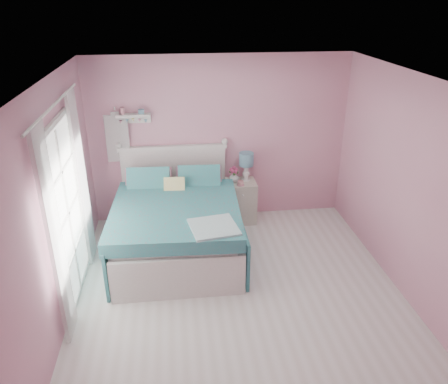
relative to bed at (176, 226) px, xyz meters
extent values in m
plane|color=silver|center=(0.74, -1.17, -0.42)|extent=(4.50, 4.50, 0.00)
plane|color=#CB809A|center=(0.74, 1.08, 0.88)|extent=(4.00, 0.00, 4.00)
plane|color=#CB809A|center=(0.74, -3.42, 0.88)|extent=(4.00, 0.00, 4.00)
plane|color=#CB809A|center=(-1.26, -1.17, 0.88)|extent=(0.00, 4.50, 4.50)
plane|color=#CB809A|center=(2.74, -1.17, 0.88)|extent=(0.00, 4.50, 4.50)
plane|color=white|center=(0.74, -1.17, 2.18)|extent=(4.50, 4.50, 0.00)
cube|color=silver|center=(0.00, -0.03, -0.19)|extent=(1.67, 2.15, 0.45)
cube|color=silver|center=(0.00, -0.03, 0.12)|extent=(1.61, 2.09, 0.16)
cube|color=silver|center=(0.00, 1.02, 0.18)|extent=(1.62, 0.07, 1.19)
cube|color=silver|center=(0.00, 1.02, 0.81)|extent=(1.68, 0.09, 0.06)
cube|color=silver|center=(0.00, -1.07, -0.14)|extent=(1.62, 0.06, 0.56)
cube|color=teal|center=(0.00, -0.18, 0.29)|extent=(1.78, 1.90, 0.18)
cube|color=#C47E97|center=(-0.37, 0.70, 0.40)|extent=(0.69, 0.31, 0.43)
cube|color=#C47E97|center=(0.37, 0.70, 0.40)|extent=(0.69, 0.31, 0.43)
cube|color=#CCBC59|center=(0.00, 0.42, 0.40)|extent=(0.31, 0.23, 0.31)
cube|color=beige|center=(1.04, 0.83, -0.08)|extent=(0.47, 0.44, 0.68)
cube|color=silver|center=(1.04, 0.63, 0.13)|extent=(0.41, 0.02, 0.16)
sphere|color=white|center=(1.04, 0.60, 0.13)|extent=(0.03, 0.03, 0.03)
cylinder|color=white|center=(1.13, 0.89, 0.27)|extent=(0.14, 0.14, 0.02)
cylinder|color=white|center=(1.13, 0.89, 0.40)|extent=(0.07, 0.07, 0.25)
cylinder|color=#628FA3|center=(1.13, 0.89, 0.61)|extent=(0.23, 0.23, 0.21)
imported|color=silver|center=(0.93, 0.84, 0.35)|extent=(0.19, 0.19, 0.17)
imported|color=pink|center=(1.02, 0.70, 0.30)|extent=(0.12, 0.12, 0.07)
sphere|color=#C74476|center=(0.93, 0.84, 0.50)|extent=(0.06, 0.06, 0.06)
sphere|color=#C74476|center=(0.97, 0.86, 0.46)|extent=(0.06, 0.06, 0.06)
sphere|color=#C74476|center=(0.89, 0.85, 0.47)|extent=(0.06, 0.06, 0.06)
sphere|color=#C74476|center=(0.95, 0.81, 0.44)|extent=(0.06, 0.06, 0.06)
sphere|color=#C74476|center=(0.90, 0.82, 0.45)|extent=(0.06, 0.06, 0.06)
cube|color=silver|center=(-0.55, 1.00, 1.33)|extent=(0.50, 0.14, 0.04)
cube|color=silver|center=(-0.55, 1.06, 1.26)|extent=(0.50, 0.03, 0.12)
cylinder|color=#D18C99|center=(-0.70, 1.00, 1.40)|extent=(0.06, 0.06, 0.10)
cube|color=#628FA3|center=(-0.43, 1.00, 1.38)|extent=(0.08, 0.06, 0.07)
cube|color=white|center=(-0.81, 1.01, 0.98)|extent=(0.34, 0.03, 0.72)
cube|color=silver|center=(-1.23, -0.77, 1.71)|extent=(0.04, 1.32, 0.06)
cube|color=silver|center=(-1.23, -0.77, -0.39)|extent=(0.04, 1.32, 0.06)
cube|color=silver|center=(-1.23, -1.40, 0.63)|extent=(0.04, 0.06, 2.10)
cube|color=silver|center=(-1.23, -0.14, 0.63)|extent=(0.04, 0.06, 2.10)
cube|color=white|center=(-1.23, -0.77, 0.66)|extent=(0.02, 1.20, 2.04)
cube|color=white|center=(-1.18, -1.51, 0.76)|extent=(0.04, 0.40, 2.32)
cube|color=white|center=(-1.18, -0.02, 0.76)|extent=(0.04, 0.40, 2.32)
camera|label=1|loc=(0.03, -5.40, 2.98)|focal=35.00mm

